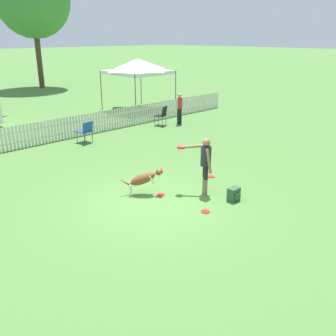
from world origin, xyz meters
name	(u,v)px	position (x,y,z in m)	size (l,w,h in m)	color
ground_plane	(155,202)	(0.00, 0.00, 0.00)	(240.00, 240.00, 0.00)	#4C7A38
handler_person	(205,160)	(1.38, -0.46, 0.95)	(0.63, 1.01, 1.54)	#8C664C
leaping_dog	(143,179)	(0.16, 0.63, 0.44)	(0.99, 0.91, 0.74)	brown
frisbee_near_handler	(205,211)	(0.49, -1.26, 0.01)	(0.22, 0.22, 0.02)	red
frisbee_near_dog	(211,177)	(2.46, 0.14, 0.01)	(0.22, 0.22, 0.02)	red
frisbee_midfield	(161,195)	(0.43, 0.25, 0.01)	(0.22, 0.22, 0.02)	red
backpack_on_grass	(234,194)	(1.54, -1.35, 0.17)	(0.32, 0.26, 0.35)	#2D5633
picket_fence	(26,135)	(0.00, 7.23, 0.46)	(23.86, 0.04, 0.91)	beige
folding_chair_blue_left	(162,114)	(6.25, 6.18, 0.55)	(0.62, 0.63, 0.92)	#333338
folding_chair_center	(86,130)	(1.98, 6.16, 0.51)	(0.59, 0.61, 0.86)	#333338
canopy_tent_secondary	(138,66)	(8.17, 10.11, 2.43)	(3.07, 3.07, 2.85)	#333338
spectator_standing	(179,106)	(7.05, 5.80, 0.88)	(0.41, 0.27, 1.48)	black
tree_right_grove	(33,0)	(8.79, 22.99, 6.60)	(5.65, 5.65, 9.44)	#4C3823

